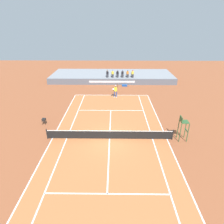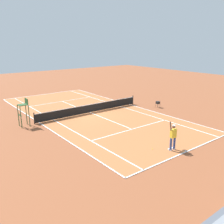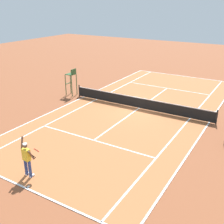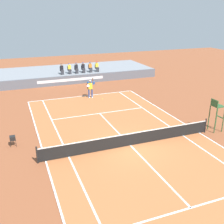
{
  "view_description": "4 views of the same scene",
  "coord_description": "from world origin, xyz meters",
  "views": [
    {
      "loc": [
        0.42,
        -15.2,
        10.17
      ],
      "look_at": [
        0.19,
        3.89,
        1.0
      ],
      "focal_mm": 30.39,
      "sensor_mm": 36.0,
      "label": 1
    },
    {
      "loc": [
        13.26,
        20.73,
        7.07
      ],
      "look_at": [
        0.19,
        3.89,
        1.0
      ],
      "focal_mm": 39.41,
      "sensor_mm": 36.0,
      "label": 2
    },
    {
      "loc": [
        -8.77,
        18.86,
        8.0
      ],
      "look_at": [
        0.19,
        3.89,
        1.0
      ],
      "focal_mm": 44.42,
      "sensor_mm": 36.0,
      "label": 3
    },
    {
      "loc": [
        -6.82,
        -14.27,
        8.28
      ],
      "look_at": [
        0.19,
        3.89,
        1.0
      ],
      "focal_mm": 43.2,
      "sensor_mm": 36.0,
      "label": 4
    }
  ],
  "objects": [
    {
      "name": "umpire_chair",
      "position": [
        6.77,
        0.0,
        1.56
      ],
      "size": [
        0.77,
        0.77,
        2.44
      ],
      "color": "#2D562D",
      "rests_on": "ground"
    },
    {
      "name": "ground_plane",
      "position": [
        0.0,
        0.0,
        0.0
      ],
      "size": [
        80.0,
        80.0,
        0.0
      ],
      "primitive_type": "plane",
      "color": "brown"
    },
    {
      "name": "tennis_ball",
      "position": [
        1.59,
        10.21,
        0.03
      ],
      "size": [
        0.07,
        0.07,
        0.07
      ],
      "primitive_type": "sphere",
      "color": "#D1E533",
      "rests_on": "ground"
    },
    {
      "name": "tennis_player",
      "position": [
        0.61,
        11.11,
        0.99
      ],
      "size": [
        0.8,
        0.62,
        2.08
      ],
      "color": "navy",
      "rests_on": "ground"
    },
    {
      "name": "net",
      "position": [
        0.0,
        0.0,
        0.52
      ],
      "size": [
        11.98,
        0.1,
        1.07
      ],
      "color": "black",
      "rests_on": "ground"
    },
    {
      "name": "court",
      "position": [
        0.0,
        0.0,
        0.01
      ],
      "size": [
        11.08,
        23.88,
        0.03
      ],
      "color": "#B76638",
      "rests_on": "ground"
    }
  ]
}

